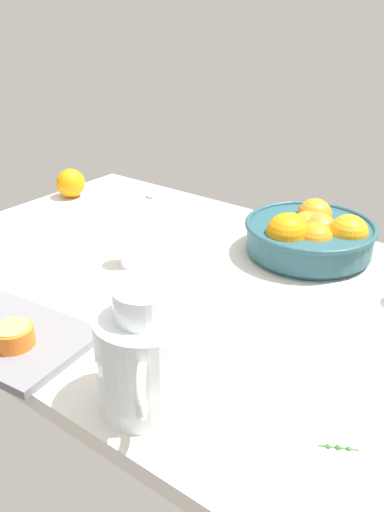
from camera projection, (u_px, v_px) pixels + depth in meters
ground_plane at (193, 288)px, 107.08cm from camera, size 126.69×81.57×3.00cm
fruit_bowl at (310, 235)px, 115.08cm from camera, size 28.23×28.23×11.19cm
juice_pitcher at (146, 360)px, 72.18cm from camera, size 14.40×16.15×18.86cm
juice_glass at (3, 251)px, 107.52cm from camera, size 8.21×8.21×11.44cm
second_glass at (132, 249)px, 111.46cm from camera, size 5.36×5.36×8.25cm
cutting_board at (12, 338)px, 87.64cm from camera, size 27.06×21.06×1.50cm
orange_half_0 at (13, 335)px, 83.96cm from camera, size 6.50×6.50×3.45cm
loose_orange_1 at (71, 183)px, 148.99cm from camera, size 7.98×7.98×7.98cm
spoon at (156, 199)px, 147.90cm from camera, size 13.93×6.02×1.00cm
herb_sprig_0 at (338, 446)px, 67.24cm from camera, size 4.57×2.68×0.89cm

